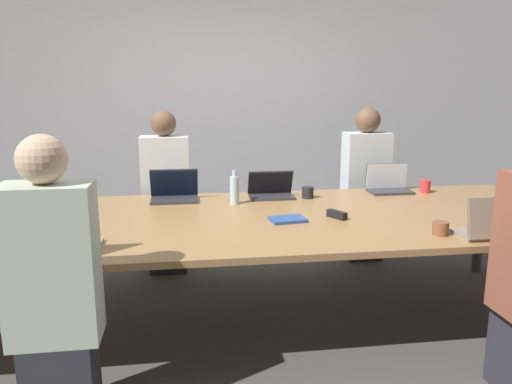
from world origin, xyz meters
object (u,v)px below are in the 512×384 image
object	(u,v)px
laptop_far_right	(388,184)
cup_far_right	(425,186)
cup_far_center	(308,193)
person_far_right	(365,187)
laptop_far_midleft	(174,191)
laptop_near_right	(489,226)
laptop_near_left	(63,238)
bottle_far_center	(234,190)
person_far_midleft	(166,195)
cup_near_right	(440,228)
person_near_left	(54,292)
laptop_far_center	(271,190)
stapler	(337,215)

from	to	relation	value
laptop_far_right	cup_far_right	distance (m)	0.30
cup_far_center	person_far_right	size ratio (longest dim) A/B	0.06
laptop_far_midleft	cup_far_center	bearing A→B (deg)	-4.44
cup_far_right	laptop_near_right	bearing A→B (deg)	-100.33
laptop_far_midleft	laptop_near_left	world-z (taller)	laptop_near_left
bottle_far_center	laptop_far_right	distance (m)	1.33
person_far_midleft	cup_near_right	distance (m)	2.29
laptop_far_midleft	laptop_far_right	distance (m)	1.75
person_far_midleft	person_far_right	distance (m)	1.80
laptop_near_left	bottle_far_center	xyz separation A→B (m)	(1.01, 0.97, 0.03)
person_near_left	cup_far_center	bearing A→B (deg)	-136.25
laptop_far_midleft	laptop_far_right	world-z (taller)	laptop_far_midleft
laptop_far_right	laptop_far_center	bearing A→B (deg)	-175.84
stapler	person_far_midleft	bearing A→B (deg)	105.67
person_far_midleft	bottle_far_center	world-z (taller)	person_far_midleft
cup_far_center	stapler	world-z (taller)	cup_far_center
stapler	bottle_far_center	bearing A→B (deg)	111.28
person_far_right	person_near_left	bearing A→B (deg)	-137.31
laptop_far_center	cup_far_center	distance (m)	0.29
person_far_midleft	cup_far_center	world-z (taller)	person_far_midleft
laptop_far_center	person_far_right	bearing A→B (deg)	27.76
laptop_far_midleft	laptop_near_left	size ratio (longest dim) A/B	1.00
laptop_near_right	cup_near_right	xyz separation A→B (m)	(-0.25, 0.10, -0.03)
person_far_midleft	cup_far_center	size ratio (longest dim) A/B	15.33
person_near_left	laptop_far_right	size ratio (longest dim) A/B	3.98
bottle_far_center	person_near_left	bearing A→B (deg)	-125.04
laptop_far_center	bottle_far_center	bearing A→B (deg)	-149.77
person_near_left	laptop_far_center	world-z (taller)	person_near_left
person_far_midleft	person_near_left	world-z (taller)	person_near_left
laptop_near_left	cup_near_right	distance (m)	2.13
person_near_left	laptop_far_right	distance (m)	2.80
stapler	laptop_near_right	bearing A→B (deg)	-66.59
person_far_midleft	laptop_far_right	distance (m)	1.87
laptop_far_midleft	cup_far_center	distance (m)	1.04
cup_far_center	cup_near_right	world-z (taller)	cup_far_center
person_near_left	laptop_far_center	xyz separation A→B (m)	(1.27, 1.56, 0.11)
person_near_left	cup_far_right	distance (m)	3.00
laptop_far_right	person_far_right	world-z (taller)	person_far_right
person_far_midleft	cup_far_right	xyz separation A→B (m)	(2.12, -0.45, 0.11)
laptop_near_left	stapler	world-z (taller)	laptop_near_left
person_far_midleft	laptop_far_right	size ratio (longest dim) A/B	3.96
laptop_far_right	cup_near_right	world-z (taller)	laptop_far_right
bottle_far_center	laptop_far_right	size ratio (longest dim) A/B	0.72
laptop_near_right	laptop_far_right	bearing A→B (deg)	-87.18
person_far_right	cup_near_right	distance (m)	1.65
laptop_near_left	laptop_far_right	xyz separation A→B (m)	(2.31, 1.22, -0.01)
person_far_midleft	person_far_right	xyz separation A→B (m)	(1.80, 0.06, 0.01)
person_near_left	bottle_far_center	world-z (taller)	person_near_left
cup_far_center	laptop_far_center	bearing A→B (deg)	165.94
laptop_near_left	bottle_far_center	bearing A→B (deg)	-136.16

